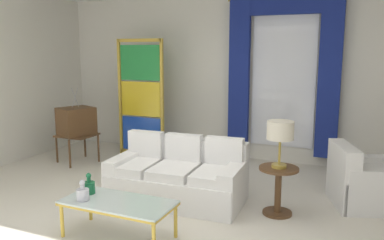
{
  "coord_description": "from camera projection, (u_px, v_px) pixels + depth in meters",
  "views": [
    {
      "loc": [
        2.1,
        -3.98,
        1.99
      ],
      "look_at": [
        -0.03,
        0.9,
        1.05
      ],
      "focal_mm": 36.96,
      "sensor_mm": 36.0,
      "label": 1
    }
  ],
  "objects": [
    {
      "name": "ground_plane",
      "position": [
        164.0,
        218.0,
        4.77
      ],
      "size": [
        16.0,
        16.0,
        0.0
      ],
      "primitive_type": "plane",
      "color": "silver"
    },
    {
      "name": "wall_rear",
      "position": [
        240.0,
        77.0,
        7.27
      ],
      "size": [
        8.0,
        0.12,
        3.0
      ],
      "primitive_type": "cube",
      "color": "white",
      "rests_on": "ground"
    },
    {
      "name": "curtained_window",
      "position": [
        283.0,
        65.0,
        6.76
      ],
      "size": [
        2.0,
        0.17,
        2.7
      ],
      "color": "white",
      "rests_on": "ground"
    },
    {
      "name": "couch_white_long",
      "position": [
        179.0,
        177.0,
        5.33
      ],
      "size": [
        1.8,
        1.01,
        0.86
      ],
      "color": "white",
      "rests_on": "ground"
    },
    {
      "name": "coffee_table",
      "position": [
        118.0,
        205.0,
        4.21
      ],
      "size": [
        1.21,
        0.56,
        0.41
      ],
      "color": "silver",
      "rests_on": "ground"
    },
    {
      "name": "bottle_blue_decanter",
      "position": [
        83.0,
        193.0,
        4.21
      ],
      "size": [
        0.13,
        0.13,
        0.23
      ],
      "color": "silver",
      "rests_on": "coffee_table"
    },
    {
      "name": "bottle_crystal_tall",
      "position": [
        89.0,
        186.0,
        4.41
      ],
      "size": [
        0.13,
        0.13,
        0.24
      ],
      "color": "#196B3D",
      "rests_on": "coffee_table"
    },
    {
      "name": "vintage_tv",
      "position": [
        76.0,
        122.0,
        7.01
      ],
      "size": [
        0.69,
        0.73,
        1.35
      ],
      "color": "brown",
      "rests_on": "ground"
    },
    {
      "name": "armchair_white",
      "position": [
        362.0,
        184.0,
        5.11
      ],
      "size": [
        1.04,
        1.03,
        0.8
      ],
      "color": "white",
      "rests_on": "ground"
    },
    {
      "name": "stained_glass_divider",
      "position": [
        141.0,
        101.0,
        7.34
      ],
      "size": [
        0.95,
        0.05,
        2.2
      ],
      "color": "gold",
      "rests_on": "ground"
    },
    {
      "name": "peacock_figurine",
      "position": [
        150.0,
        152.0,
        6.95
      ],
      "size": [
        0.44,
        0.6,
        0.5
      ],
      "color": "beige",
      "rests_on": "ground"
    },
    {
      "name": "round_side_table",
      "position": [
        278.0,
        186.0,
        4.82
      ],
      "size": [
        0.48,
        0.48,
        0.59
      ],
      "color": "brown",
      "rests_on": "ground"
    },
    {
      "name": "table_lamp_brass",
      "position": [
        280.0,
        132.0,
        4.7
      ],
      "size": [
        0.32,
        0.32,
        0.57
      ],
      "color": "#B29338",
      "rests_on": "round_side_table"
    }
  ]
}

